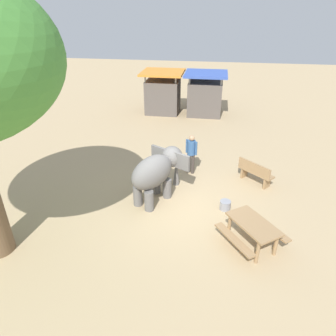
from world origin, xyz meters
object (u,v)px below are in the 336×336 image
(market_stall_orange, at_px, (163,94))
(market_stall_blue, at_px, (205,96))
(wooden_bench, at_px, (255,172))
(picnic_table_near, at_px, (253,228))
(feed_bucket, at_px, (225,205))
(elephant, at_px, (157,171))
(person_handler, at_px, (191,151))

(market_stall_orange, bearing_deg, market_stall_blue, 0.00)
(wooden_bench, bearing_deg, market_stall_blue, 148.39)
(picnic_table_near, xyz_separation_m, feed_bucket, (-0.71, 1.62, -0.43))
(wooden_bench, relative_size, picnic_table_near, 0.63)
(wooden_bench, bearing_deg, elephant, -113.32)
(elephant, xyz_separation_m, market_stall_blue, (1.11, 9.65, 0.07))
(wooden_bench, distance_m, market_stall_blue, 8.43)
(person_handler, height_order, market_stall_blue, market_stall_blue)
(person_handler, height_order, wooden_bench, person_handler)
(market_stall_orange, bearing_deg, elephant, -81.22)
(picnic_table_near, bearing_deg, elephant, -158.83)
(elephant, relative_size, person_handler, 1.45)
(person_handler, height_order, feed_bucket, person_handler)
(person_handler, bearing_deg, elephant, 0.19)
(wooden_bench, xyz_separation_m, picnic_table_near, (-0.39, -3.54, 0.12))
(person_handler, distance_m, wooden_bench, 2.56)
(picnic_table_near, bearing_deg, market_stall_blue, 153.34)
(wooden_bench, xyz_separation_m, feed_bucket, (-1.10, -1.92, -0.31))
(elephant, relative_size, market_stall_orange, 0.94)
(person_handler, distance_m, picnic_table_near, 4.50)
(picnic_table_near, height_order, feed_bucket, picnic_table_near)
(wooden_bench, relative_size, market_stall_orange, 0.52)
(picnic_table_near, bearing_deg, market_stall_orange, 165.20)
(feed_bucket, bearing_deg, wooden_bench, 60.24)
(wooden_bench, relative_size, feed_bucket, 3.63)
(elephant, distance_m, market_stall_orange, 9.76)
(elephant, relative_size, feed_bucket, 6.55)
(elephant, height_order, person_handler, elephant)
(picnic_table_near, distance_m, feed_bucket, 1.82)
(wooden_bench, bearing_deg, feed_bucket, -77.62)
(wooden_bench, bearing_deg, market_stall_orange, 163.68)
(person_handler, xyz_separation_m, feed_bucket, (1.38, -2.35, -0.79))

